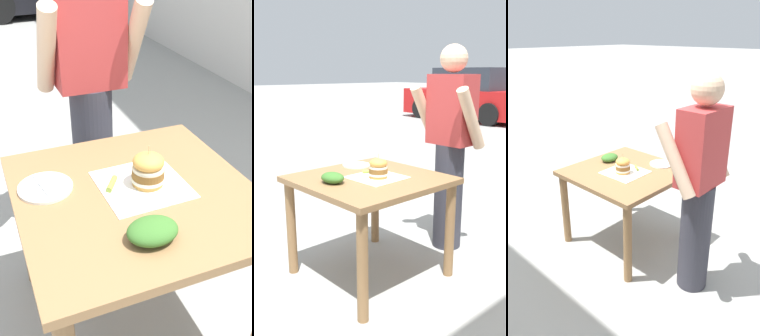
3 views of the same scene
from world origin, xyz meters
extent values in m
plane|color=#9E9E99|center=(0.00, 0.00, 0.00)|extent=(80.00, 80.00, 0.00)
cube|color=olive|center=(0.00, 0.00, 0.73)|extent=(0.94, 0.95, 0.04)
cylinder|color=olive|center=(-0.41, 0.41, 0.36)|extent=(0.07, 0.07, 0.71)
cylinder|color=olive|center=(0.41, 0.41, 0.36)|extent=(0.07, 0.07, 0.71)
cube|color=white|center=(0.04, 0.03, 0.75)|extent=(0.35, 0.35, 0.00)
cylinder|color=gold|center=(0.07, 0.02, 0.76)|extent=(0.13, 0.13, 0.02)
cylinder|color=silver|center=(0.07, 0.02, 0.78)|extent=(0.14, 0.14, 0.01)
cylinder|color=brown|center=(0.07, 0.02, 0.81)|extent=(0.13, 0.13, 0.03)
cylinder|color=silver|center=(0.07, 0.02, 0.83)|extent=(0.13, 0.13, 0.01)
ellipsoid|color=gold|center=(0.07, 0.02, 0.86)|extent=(0.13, 0.13, 0.07)
cylinder|color=#D1B77F|center=(0.07, 0.02, 0.90)|extent=(0.00, 0.00, 0.05)
cylinder|color=#8EA83D|center=(-0.08, 0.06, 0.77)|extent=(0.07, 0.09, 0.02)
cylinder|color=white|center=(-0.33, 0.15, 0.76)|extent=(0.22, 0.22, 0.01)
cylinder|color=silver|center=(-0.34, 0.15, 0.77)|extent=(0.04, 0.17, 0.01)
cylinder|color=silver|center=(-0.31, 0.15, 0.77)|extent=(0.03, 0.17, 0.01)
ellipsoid|color=#386B28|center=(-0.06, -0.28, 0.79)|extent=(0.18, 0.14, 0.07)
cylinder|color=#33333D|center=(0.07, 0.82, 0.45)|extent=(0.24, 0.24, 0.90)
cube|color=#B73838|center=(0.07, 0.82, 1.18)|extent=(0.36, 0.22, 0.56)
cylinder|color=beige|center=(-0.16, 0.76, 1.13)|extent=(0.09, 0.34, 0.50)
cylinder|color=beige|center=(0.30, 0.76, 1.13)|extent=(0.09, 0.34, 0.50)
camera|label=1|loc=(-0.51, -1.17, 1.65)|focal=42.00mm
camera|label=2|loc=(2.03, -1.76, 1.48)|focal=42.00mm
camera|label=3|loc=(1.96, 1.94, 1.92)|focal=35.00mm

